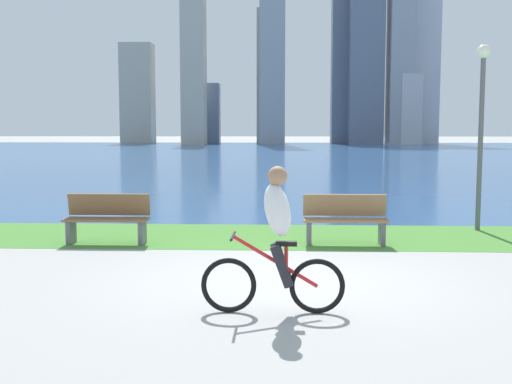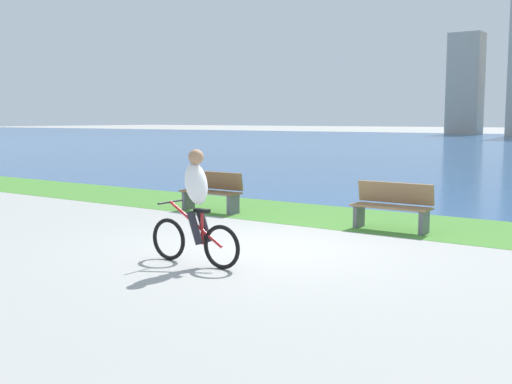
# 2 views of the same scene
# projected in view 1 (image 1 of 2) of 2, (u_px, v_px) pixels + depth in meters

# --- Properties ---
(ground_plane) EXTENTS (300.00, 300.00, 0.00)m
(ground_plane) POSITION_uv_depth(u_px,v_px,m) (290.00, 281.00, 8.66)
(ground_plane) COLOR #9E9E99
(grass_strip_bayside) EXTENTS (120.00, 2.88, 0.01)m
(grass_strip_bayside) POSITION_uv_depth(u_px,v_px,m) (288.00, 236.00, 12.20)
(grass_strip_bayside) COLOR #478433
(grass_strip_bayside) RESTS_ON ground
(bay_water_surface) EXTENTS (300.00, 77.63, 0.00)m
(bay_water_surface) POSITION_uv_depth(u_px,v_px,m) (284.00, 153.00, 52.22)
(bay_water_surface) COLOR #2D568C
(bay_water_surface) RESTS_ON ground
(cyclist_lead) EXTENTS (1.63, 0.52, 1.67)m
(cyclist_lead) POSITION_uv_depth(u_px,v_px,m) (276.00, 240.00, 7.07)
(cyclist_lead) COLOR black
(cyclist_lead) RESTS_ON ground
(bench_near_path) EXTENTS (1.50, 0.47, 0.90)m
(bench_near_path) POSITION_uv_depth(u_px,v_px,m) (107.00, 219.00, 11.40)
(bench_near_path) COLOR brown
(bench_near_path) RESTS_ON ground
(bench_far_along_path) EXTENTS (1.50, 0.47, 0.90)m
(bench_far_along_path) POSITION_uv_depth(u_px,v_px,m) (345.00, 220.00, 11.31)
(bench_far_along_path) COLOR olive
(bench_far_along_path) RESTS_ON ground
(lamppost_tall) EXTENTS (0.28, 0.28, 3.75)m
(lamppost_tall) POSITION_uv_depth(u_px,v_px,m) (482.00, 109.00, 12.71)
(lamppost_tall) COLOR #595960
(lamppost_tall) RESTS_ON ground
(city_skyline_far_shore) EXTENTS (42.14, 9.32, 26.61)m
(city_skyline_far_shore) POSITION_uv_depth(u_px,v_px,m) (324.00, 60.00, 81.97)
(city_skyline_far_shore) COLOR #ADA899
(city_skyline_far_shore) RESTS_ON ground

